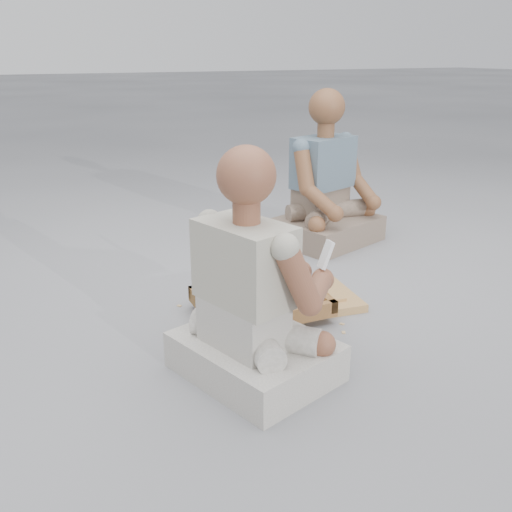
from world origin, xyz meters
name	(u,v)px	position (x,y,z in m)	size (l,w,h in m)	color
ground	(293,336)	(0.00, 0.00, 0.00)	(60.00, 60.00, 0.00)	gray
carved_panel	(296,300)	(0.16, 0.27, 0.02)	(0.56, 0.37, 0.04)	#AA8A41
tool_tray	(261,303)	(-0.04, 0.23, 0.06)	(0.54, 0.44, 0.07)	brown
chisel_0	(291,313)	(0.03, 0.07, 0.07)	(0.09, 0.21, 0.02)	silver
chisel_1	(269,286)	(0.07, 0.37, 0.07)	(0.11, 0.21, 0.02)	silver
chisel_2	(290,302)	(0.07, 0.16, 0.07)	(0.21, 0.11, 0.02)	silver
chisel_3	(264,314)	(-0.08, 0.11, 0.07)	(0.18, 0.15, 0.02)	silver
chisel_4	(286,312)	(0.01, 0.08, 0.07)	(0.18, 0.16, 0.02)	silver
chisel_5	(298,308)	(0.08, 0.10, 0.07)	(0.20, 0.12, 0.02)	silver
chisel_6	(280,287)	(0.12, 0.34, 0.07)	(0.19, 0.14, 0.02)	silver
chisel_7	(279,289)	(0.09, 0.30, 0.07)	(0.21, 0.10, 0.02)	silver
chisel_8	(253,286)	(0.01, 0.40, 0.07)	(0.14, 0.19, 0.02)	silver
chisel_9	(285,298)	(0.09, 0.23, 0.06)	(0.13, 0.20, 0.02)	silver
chisel_10	(295,302)	(0.10, 0.17, 0.07)	(0.10, 0.21, 0.02)	silver
chisel_11	(266,314)	(-0.08, 0.09, 0.08)	(0.15, 0.18, 0.02)	silver
wood_chip_0	(245,285)	(0.05, 0.58, 0.00)	(0.02, 0.01, 0.00)	tan
wood_chip_1	(242,323)	(-0.14, 0.20, 0.00)	(0.02, 0.01, 0.00)	tan
wood_chip_2	(205,324)	(-0.29, 0.26, 0.00)	(0.02, 0.01, 0.00)	tan
wood_chip_3	(344,332)	(0.21, -0.07, 0.00)	(0.02, 0.01, 0.00)	tan
wood_chip_4	(253,283)	(0.09, 0.58, 0.00)	(0.02, 0.01, 0.00)	tan
wood_chip_5	(342,324)	(0.24, 0.00, 0.00)	(0.02, 0.01, 0.00)	tan
wood_chip_6	(242,296)	(-0.03, 0.45, 0.00)	(0.02, 0.01, 0.00)	tan
wood_chip_7	(216,308)	(-0.19, 0.38, 0.00)	(0.02, 0.01, 0.00)	tan
wood_chip_8	(200,303)	(-0.24, 0.46, 0.00)	(0.02, 0.01, 0.00)	tan
wood_chip_9	(299,293)	(0.24, 0.37, 0.00)	(0.02, 0.01, 0.00)	tan
wood_chip_10	(179,306)	(-0.33, 0.48, 0.00)	(0.02, 0.01, 0.00)	tan
wood_chip_11	(304,299)	(0.23, 0.30, 0.00)	(0.02, 0.01, 0.00)	tan
wood_chip_12	(247,336)	(-0.18, 0.07, 0.00)	(0.02, 0.01, 0.00)	tan
craftsman	(254,302)	(-0.27, -0.20, 0.29)	(0.63, 0.64, 0.84)	beige
companion	(327,193)	(0.79, 1.02, 0.31)	(0.70, 0.63, 0.92)	#816B5D
mobile_phone	(326,254)	(0.04, -0.16, 0.40)	(0.05, 0.05, 0.11)	white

